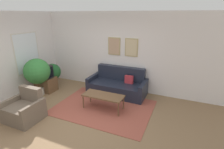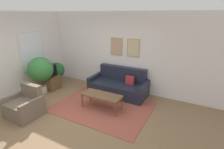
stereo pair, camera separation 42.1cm
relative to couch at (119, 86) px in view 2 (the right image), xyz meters
name	(u,v)px [view 2 (the right image)]	position (x,y,z in m)	size (l,w,h in m)	color
ground_plane	(70,119)	(-0.43, -2.01, -0.30)	(16.00, 16.00, 0.00)	#846647
area_rug	(102,107)	(-0.02, -1.06, -0.29)	(2.75, 2.01, 0.01)	#9E4C3D
wall_back	(114,51)	(-0.43, 0.46, 1.05)	(8.00, 0.09, 2.70)	silver
wall_left_window	(20,54)	(-3.01, -1.39, 1.05)	(0.08, 8.00, 2.70)	silver
couch	(119,86)	(0.00, 0.00, 0.00)	(1.94, 0.90, 0.89)	#1E2333
coffee_table	(102,96)	(0.01, -1.14, 0.11)	(1.17, 0.48, 0.44)	brown
tv_stand	(50,82)	(-2.43, -0.81, -0.05)	(0.66, 0.49, 0.50)	brown
tv	(48,70)	(-2.42, -0.81, 0.43)	(0.57, 0.28, 0.45)	black
armchair	(25,106)	(-1.62, -2.41, -0.02)	(0.84, 0.76, 0.81)	#6B5B4C
potted_plant_tall	(41,70)	(-2.38, -1.16, 0.52)	(0.83, 0.83, 1.25)	beige
potted_plant_by_window	(57,71)	(-2.41, -0.43, 0.27)	(0.59, 0.59, 0.89)	slate
potted_plant_small	(46,77)	(-2.46, -0.93, 0.20)	(0.47, 0.47, 0.78)	#935638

